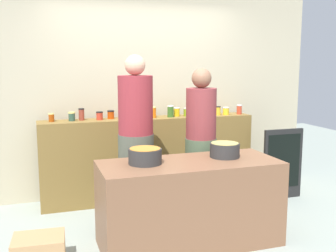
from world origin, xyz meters
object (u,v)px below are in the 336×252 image
Objects in this scene: preserve_jar_6 at (153,112)px; cook_with_tongs at (136,150)px; preserve_jar_8 at (177,112)px; preserve_jar_10 at (195,111)px; cook_in_cap at (201,151)px; preserve_jar_2 at (81,114)px; preserve_jar_0 at (51,117)px; cooking_pot_left at (145,156)px; preserve_jar_14 at (239,109)px; preserve_jar_7 at (171,111)px; preserve_jar_12 at (218,111)px; preserve_jar_11 at (206,111)px; preserve_jar_3 at (100,116)px; preserve_jar_4 at (111,115)px; preserve_jar_1 at (72,116)px; bread_crate at (39,252)px; preserve_jar_13 at (226,111)px; chalkboard_sign at (283,164)px; preserve_jar_5 at (131,113)px; cooking_pot_center at (225,150)px; preserve_jar_9 at (186,112)px.

cook_with_tongs reaches higher than preserve_jar_6.
preserve_jar_10 is at bearing -3.76° from preserve_jar_8.
preserve_jar_2 is at bearing 145.49° from cook_in_cap.
preserve_jar_0 is 1.58m from cooking_pot_left.
cook_with_tongs reaches higher than preserve_jar_2.
preserve_jar_6 is at bearing 61.71° from cook_with_tongs.
preserve_jar_8 is 1.14m from cook_with_tongs.
preserve_jar_14 is 0.08× the size of cook_in_cap.
preserve_jar_7 reaches higher than preserve_jar_14.
preserve_jar_7 is 1.24× the size of preserve_jar_12.
preserve_jar_11 is (0.14, -0.01, 0.01)m from preserve_jar_10.
preserve_jar_11 is at bearing 0.06° from preserve_jar_3.
preserve_jar_4 is 0.53m from preserve_jar_6.
bread_crate is at bearing -106.69° from preserve_jar_1.
preserve_jar_12 is (1.40, -0.09, 0.01)m from preserve_jar_4.
preserve_jar_8 is (1.32, 0.01, 0.00)m from preserve_jar_1.
preserve_jar_13 is at bearing 48.11° from cook_in_cap.
preserve_jar_6 is 0.22m from preserve_jar_7.
preserve_jar_3 is at bearing 107.72° from cook_with_tongs.
preserve_jar_12 reaches higher than preserve_jar_10.
cook_in_cap is 1.85× the size of chalkboard_sign.
preserve_jar_6 is at bearing -178.89° from preserve_jar_11.
cook_with_tongs is 2.02m from chalkboard_sign.
preserve_jar_13 is (0.12, -0.00, -0.01)m from preserve_jar_12.
preserve_jar_6 is 0.72m from preserve_jar_11.
preserve_jar_8 is 0.89× the size of preserve_jar_14.
preserve_jar_5 reaches higher than cooking_pot_center.
preserve_jar_5 is 0.99m from preserve_jar_11.
preserve_jar_0 is at bearing 82.12° from bread_crate.
preserve_jar_0 is 0.34× the size of cooking_pot_center.
preserve_jar_14 is 0.14× the size of chalkboard_sign.
preserve_jar_3 is 2.38m from chalkboard_sign.
preserve_jar_10 is at bearing 170.54° from preserve_jar_12.
preserve_jar_9 is at bearing -15.33° from preserve_jar_8.
preserve_jar_1 is 0.84× the size of preserve_jar_14.
cook_with_tongs reaches higher than preserve_jar_11.
cooking_pot_center reaches higher than chalkboard_sign.
cook_with_tongs reaches higher than preserve_jar_7.
preserve_jar_13 is 0.06× the size of cook_in_cap.
preserve_jar_8 is at bearing 1.83° from preserve_jar_3.
cook_in_cap reaches higher than cooking_pot_center.
preserve_jar_2 is 1.09× the size of preserve_jar_5.
preserve_jar_1 is 1.58m from cook_in_cap.
cook_in_cap is (-0.87, -0.75, -0.35)m from preserve_jar_14.
preserve_jar_1 is 0.12m from preserve_jar_2.
preserve_jar_0 is at bearing 118.95° from cooking_pot_left.
chalkboard_sign is at bearing 21.44° from cooking_pot_left.
preserve_jar_0 is 0.95× the size of preserve_jar_4.
preserve_jar_6 is 0.44m from preserve_jar_9.
cook_in_cap reaches higher than preserve_jar_10.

